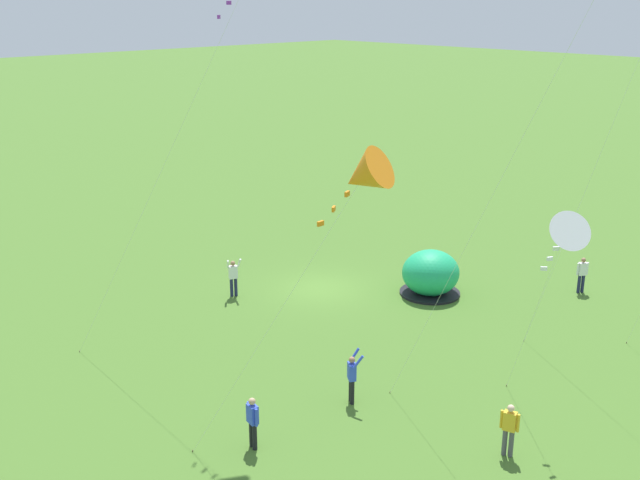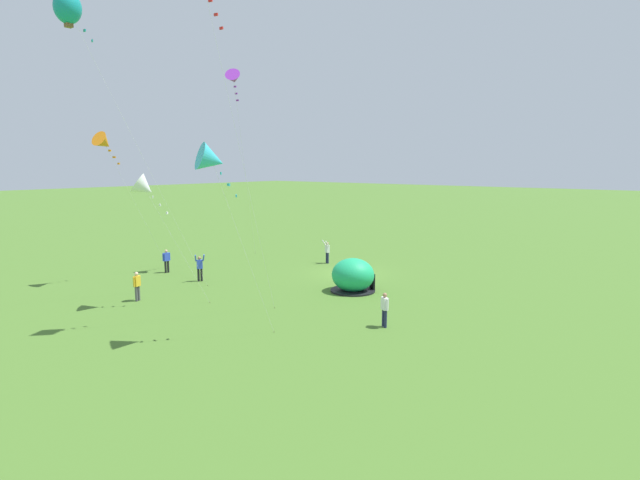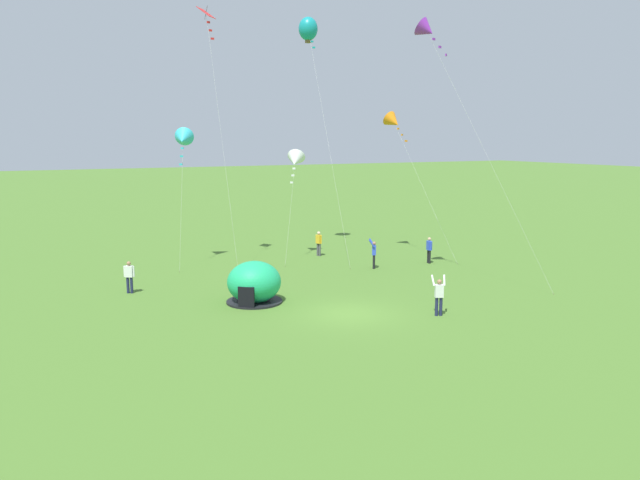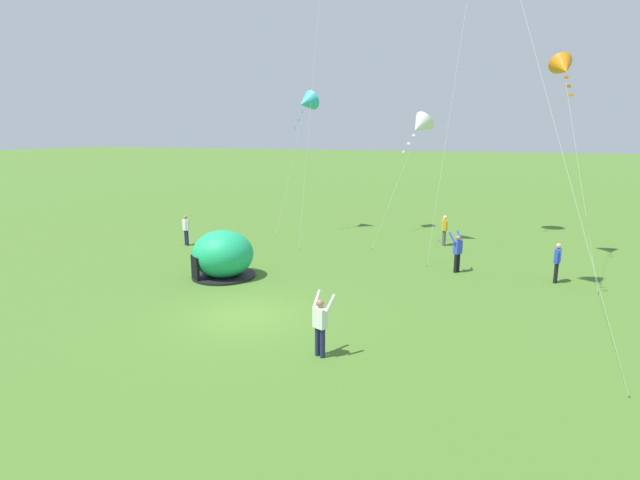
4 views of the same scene
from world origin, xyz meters
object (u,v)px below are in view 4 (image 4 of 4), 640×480
(person_with_toddler, at_px, (557,261))
(person_center_field, at_px, (444,229))
(kite_white, at_px, (420,126))
(person_strolling, at_px, (186,229))
(popup_tent, at_px, (223,255))
(person_near_tent, at_px, (457,251))
(kite_cyan, at_px, (306,102))
(kite_orange, at_px, (563,68))
(person_arms_raised, at_px, (320,324))

(person_with_toddler, bearing_deg, person_center_field, 133.27)
(kite_white, bearing_deg, person_strolling, -156.97)
(popup_tent, distance_m, person_strolling, 7.07)
(person_strolling, relative_size, person_with_toddler, 1.00)
(person_near_tent, relative_size, kite_white, 0.25)
(kite_white, relative_size, kite_cyan, 0.84)
(person_with_toddler, bearing_deg, kite_cyan, 153.39)
(person_center_field, relative_size, person_near_tent, 0.91)
(kite_orange, bearing_deg, kite_cyan, 168.64)
(person_with_toddler, height_order, kite_cyan, kite_cyan)
(person_center_field, height_order, person_with_toddler, same)
(person_strolling, bearing_deg, kite_cyan, 53.03)
(person_near_tent, bearing_deg, kite_white, 116.50)
(popup_tent, xyz_separation_m, person_strolling, (-5.21, 4.78, -0.03))
(popup_tent, height_order, person_strolling, popup_tent)
(popup_tent, distance_m, kite_white, 13.34)
(person_near_tent, height_order, kite_orange, kite_orange)
(kite_orange, bearing_deg, person_with_toddler, -88.40)
(popup_tent, distance_m, kite_cyan, 13.26)
(person_arms_raised, relative_size, person_near_tent, 1.00)
(person_strolling, bearing_deg, person_with_toddler, -2.12)
(person_center_field, bearing_deg, person_with_toddler, -46.73)
(person_center_field, relative_size, person_strolling, 1.00)
(person_near_tent, xyz_separation_m, kite_cyan, (-10.07, 6.91, 7.09))
(person_center_field, distance_m, kite_cyan, 11.51)
(person_with_toddler, bearing_deg, popup_tent, -163.57)
(popup_tent, xyz_separation_m, person_arms_raised, (6.77, -6.08, 0.00))
(person_arms_raised, relative_size, kite_white, 0.25)
(person_near_tent, bearing_deg, kite_orange, 45.45)
(person_strolling, height_order, person_with_toddler, same)
(person_strolling, bearing_deg, kite_orange, 10.73)
(person_center_field, height_order, person_arms_raised, person_arms_raised)
(kite_cyan, bearing_deg, person_center_field, -9.58)
(person_strolling, height_order, person_near_tent, person_near_tent)
(kite_cyan, bearing_deg, popup_tent, -88.07)
(person_strolling, distance_m, kite_orange, 20.97)
(person_with_toddler, height_order, kite_white, kite_white)
(popup_tent, relative_size, kite_cyan, 0.32)
(person_center_field, distance_m, person_with_toddler, 7.71)
(person_center_field, height_order, person_strolling, same)
(popup_tent, relative_size, kite_white, 0.38)
(kite_white, bearing_deg, person_near_tent, -63.50)
(kite_orange, bearing_deg, person_arms_raised, -115.64)
(popup_tent, relative_size, person_center_field, 1.63)
(kite_cyan, bearing_deg, person_with_toddler, -26.61)
(popup_tent, distance_m, kite_orange, 18.06)
(person_arms_raised, bearing_deg, person_center_field, 83.59)
(person_arms_raised, xyz_separation_m, kite_orange, (6.94, 14.45, 8.27))
(person_with_toddler, bearing_deg, kite_white, 139.90)
(kite_orange, bearing_deg, person_center_field, 165.61)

